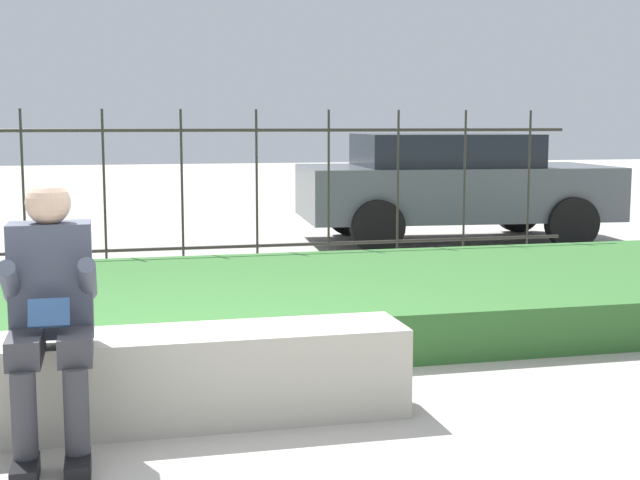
{
  "coord_description": "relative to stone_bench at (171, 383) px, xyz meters",
  "views": [
    {
      "loc": [
        -0.36,
        -4.51,
        1.53
      ],
      "look_at": [
        0.9,
        0.67,
        0.84
      ],
      "focal_mm": 50.0,
      "sensor_mm": 36.0,
      "label": 1
    }
  ],
  "objects": [
    {
      "name": "person_seated_reader",
      "position": [
        -0.56,
        -0.28,
        0.49
      ],
      "size": [
        0.42,
        0.73,
        1.27
      ],
      "color": "black",
      "rests_on": "ground_plane"
    },
    {
      "name": "car_parked_right",
      "position": [
        4.09,
        6.33,
        0.55
      ],
      "size": [
        4.09,
        2.26,
        1.4
      ],
      "rotation": [
        0.0,
        0.0,
        -0.08
      ],
      "color": "#4C5156",
      "rests_on": "ground_plane"
    },
    {
      "name": "grass_berm",
      "position": [
        0.06,
        2.15,
        -0.04
      ],
      "size": [
        10.73,
        2.9,
        0.34
      ],
      "color": "#33662D",
      "rests_on": "ground_plane"
    },
    {
      "name": "iron_fence",
      "position": [
        0.06,
        4.12,
        0.67
      ],
      "size": [
        8.73,
        0.03,
        1.67
      ],
      "color": "#332D28",
      "rests_on": "ground_plane"
    },
    {
      "name": "stone_bench",
      "position": [
        0.0,
        0.0,
        0.0
      ],
      "size": [
        2.46,
        0.48,
        0.47
      ],
      "color": "#B7B2A3",
      "rests_on": "ground_plane"
    },
    {
      "name": "ground_plane",
      "position": [
        0.06,
        0.0,
        -0.21
      ],
      "size": [
        60.0,
        60.0,
        0.0
      ],
      "primitive_type": "plane",
      "color": "#A8A399"
    }
  ]
}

